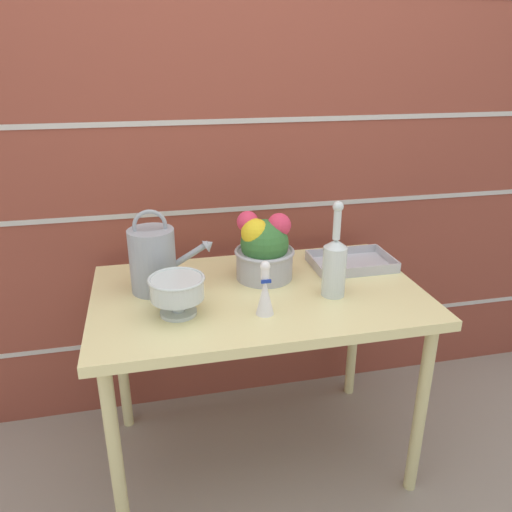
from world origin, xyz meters
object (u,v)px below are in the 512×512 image
glass_decanter (335,264)px  wire_tray (351,263)px  watering_can (154,259)px  crystal_pedestal_bowl (177,290)px  flower_planter (264,249)px  figurine_vase (265,293)px

glass_decanter → wire_tray: size_ratio=1.07×
watering_can → crystal_pedestal_bowl: watering_can is taller
glass_decanter → wire_tray: 0.30m
flower_planter → wire_tray: (0.37, 0.03, -0.11)m
wire_tray → figurine_vase: bearing=-144.2°
watering_can → flower_planter: (0.40, 0.02, -0.00)m
crystal_pedestal_bowl → figurine_vase: size_ratio=0.99×
flower_planter → wire_tray: flower_planter is taller
watering_can → glass_decanter: size_ratio=0.90×
glass_decanter → figurine_vase: glass_decanter is taller
figurine_vase → wire_tray: bearing=35.8°
wire_tray → glass_decanter: bearing=-125.8°
crystal_pedestal_bowl → glass_decanter: 0.54m
flower_planter → figurine_vase: bearing=-102.7°
crystal_pedestal_bowl → figurine_vase: (0.27, -0.06, -0.01)m
crystal_pedestal_bowl → flower_planter: flower_planter is taller
watering_can → wire_tray: bearing=3.9°
watering_can → crystal_pedestal_bowl: size_ratio=1.68×
watering_can → flower_planter: bearing=2.9°
watering_can → crystal_pedestal_bowl: bearing=-72.0°
crystal_pedestal_bowl → figurine_vase: bearing=-12.3°
glass_decanter → flower_planter: bearing=135.9°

